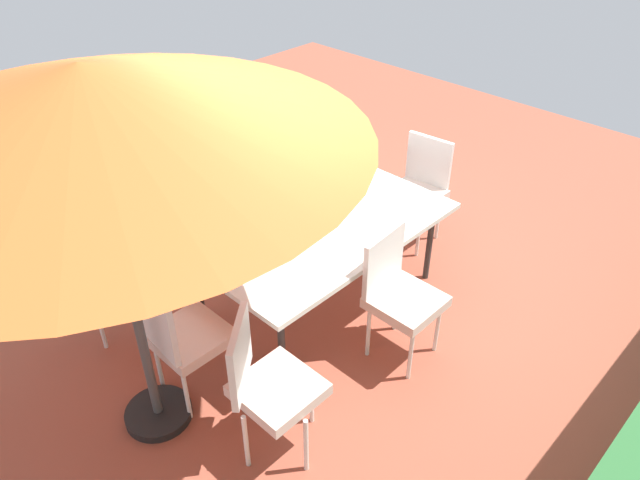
{
  "coord_description": "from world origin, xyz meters",
  "views": [
    {
      "loc": [
        2.75,
        2.65,
        3.26
      ],
      "look_at": [
        0.0,
        0.0,
        0.6
      ],
      "focal_mm": 33.82,
      "sensor_mm": 36.0,
      "label": 1
    }
  ],
  "objects_px": {
    "dining_table": "(320,229)",
    "patio_umbrella": "(87,106)",
    "chair_northeast": "(267,382)",
    "chair_west": "(418,186)",
    "chair_east": "(181,334)",
    "chair_southeast": "(120,278)",
    "chair_north": "(399,291)",
    "cup": "(299,238)",
    "laptop": "(329,202)"
  },
  "relations": [
    {
      "from": "dining_table",
      "to": "patio_umbrella",
      "type": "relative_size",
      "value": 0.74
    },
    {
      "from": "chair_northeast",
      "to": "chair_west",
      "type": "relative_size",
      "value": 1.0
    },
    {
      "from": "dining_table",
      "to": "chair_southeast",
      "type": "height_order",
      "value": "chair_southeast"
    },
    {
      "from": "patio_umbrella",
      "to": "chair_north",
      "type": "relative_size",
      "value": 2.76
    },
    {
      "from": "laptop",
      "to": "chair_east",
      "type": "bearing_deg",
      "value": 29.32
    },
    {
      "from": "patio_umbrella",
      "to": "chair_west",
      "type": "relative_size",
      "value": 2.76
    },
    {
      "from": "patio_umbrella",
      "to": "chair_east",
      "type": "bearing_deg",
      "value": -177.04
    },
    {
      "from": "chair_east",
      "to": "chair_northeast",
      "type": "xyz_separation_m",
      "value": [
        -0.12,
        0.7,
        0.0
      ]
    },
    {
      "from": "patio_umbrella",
      "to": "chair_northeast",
      "type": "bearing_deg",
      "value": 119.39
    },
    {
      "from": "chair_southeast",
      "to": "chair_north",
      "type": "xyz_separation_m",
      "value": [
        -1.28,
        1.54,
        0.0
      ]
    },
    {
      "from": "chair_southeast",
      "to": "chair_northeast",
      "type": "relative_size",
      "value": 1.0
    },
    {
      "from": "patio_umbrella",
      "to": "cup",
      "type": "relative_size",
      "value": 30.85
    },
    {
      "from": "patio_umbrella",
      "to": "chair_west",
      "type": "bearing_deg",
      "value": -178.96
    },
    {
      "from": "patio_umbrella",
      "to": "chair_southeast",
      "type": "bearing_deg",
      "value": -110.37
    },
    {
      "from": "dining_table",
      "to": "cup",
      "type": "bearing_deg",
      "value": 13.28
    },
    {
      "from": "chair_east",
      "to": "chair_northeast",
      "type": "relative_size",
      "value": 1.0
    },
    {
      "from": "dining_table",
      "to": "patio_umbrella",
      "type": "bearing_deg",
      "value": 2.06
    },
    {
      "from": "cup",
      "to": "chair_northeast",
      "type": "bearing_deg",
      "value": 35.89
    },
    {
      "from": "dining_table",
      "to": "chair_east",
      "type": "bearing_deg",
      "value": 1.88
    },
    {
      "from": "chair_west",
      "to": "laptop",
      "type": "height_order",
      "value": "chair_west"
    },
    {
      "from": "chair_northeast",
      "to": "laptop",
      "type": "bearing_deg",
      "value": -8.51
    },
    {
      "from": "chair_north",
      "to": "chair_west",
      "type": "xyz_separation_m",
      "value": [
        -1.3,
        -0.79,
        0.0
      ]
    },
    {
      "from": "chair_east",
      "to": "chair_north",
      "type": "xyz_separation_m",
      "value": [
        -1.31,
        0.75,
        0.0
      ]
    },
    {
      "from": "patio_umbrella",
      "to": "cup",
      "type": "distance_m",
      "value": 1.92
    },
    {
      "from": "chair_southeast",
      "to": "chair_west",
      "type": "distance_m",
      "value": 2.69
    },
    {
      "from": "patio_umbrella",
      "to": "chair_northeast",
      "type": "relative_size",
      "value": 2.76
    },
    {
      "from": "cup",
      "to": "dining_table",
      "type": "bearing_deg",
      "value": -166.72
    },
    {
      "from": "dining_table",
      "to": "patio_umbrella",
      "type": "height_order",
      "value": "patio_umbrella"
    },
    {
      "from": "chair_east",
      "to": "chair_northeast",
      "type": "height_order",
      "value": "same"
    },
    {
      "from": "patio_umbrella",
      "to": "chair_east",
      "type": "relative_size",
      "value": 2.76
    },
    {
      "from": "chair_west",
      "to": "cup",
      "type": "distance_m",
      "value": 1.58
    },
    {
      "from": "chair_west",
      "to": "chair_northeast",
      "type": "bearing_deg",
      "value": -79.07
    },
    {
      "from": "chair_west",
      "to": "chair_north",
      "type": "bearing_deg",
      "value": -64.32
    },
    {
      "from": "laptop",
      "to": "cup",
      "type": "bearing_deg",
      "value": 43.3
    },
    {
      "from": "laptop",
      "to": "chair_west",
      "type": "bearing_deg",
      "value": -162.88
    },
    {
      "from": "dining_table",
      "to": "chair_north",
      "type": "bearing_deg",
      "value": 88.43
    },
    {
      "from": "patio_umbrella",
      "to": "cup",
      "type": "height_order",
      "value": "patio_umbrella"
    },
    {
      "from": "chair_northeast",
      "to": "chair_west",
      "type": "distance_m",
      "value": 2.6
    },
    {
      "from": "patio_umbrella",
      "to": "chair_east",
      "type": "xyz_separation_m",
      "value": [
        -0.27,
        -0.01,
        -1.63
      ]
    },
    {
      "from": "chair_west",
      "to": "chair_southeast",
      "type": "bearing_deg",
      "value": -111.88
    },
    {
      "from": "chair_north",
      "to": "laptop",
      "type": "relative_size",
      "value": 2.5
    },
    {
      "from": "chair_east",
      "to": "chair_west",
      "type": "xyz_separation_m",
      "value": [
        -2.61,
        -0.04,
        0.0
      ]
    },
    {
      "from": "chair_southeast",
      "to": "cup",
      "type": "relative_size",
      "value": 11.17
    },
    {
      "from": "patio_umbrella",
      "to": "dining_table",
      "type": "bearing_deg",
      "value": -177.94
    },
    {
      "from": "dining_table",
      "to": "chair_north",
      "type": "distance_m",
      "value": 0.81
    },
    {
      "from": "chair_west",
      "to": "patio_umbrella",
      "type": "bearing_deg",
      "value": -94.52
    },
    {
      "from": "chair_northeast",
      "to": "cup",
      "type": "relative_size",
      "value": 11.17
    },
    {
      "from": "chair_east",
      "to": "chair_southeast",
      "type": "xyz_separation_m",
      "value": [
        -0.03,
        -0.79,
        0.0
      ]
    },
    {
      "from": "cup",
      "to": "chair_north",
      "type": "bearing_deg",
      "value": 109.89
    },
    {
      "from": "laptop",
      "to": "chair_southeast",
      "type": "bearing_deg",
      "value": 0.85
    }
  ]
}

